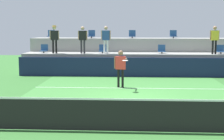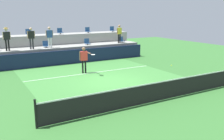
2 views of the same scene
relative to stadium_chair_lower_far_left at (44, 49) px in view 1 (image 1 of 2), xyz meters
name	(u,v)px [view 1 (image 1 of 2)]	position (x,y,z in m)	size (l,w,h in m)	color
ground_plane	(132,100)	(5.34, -7.23, -1.46)	(40.00, 40.00, 0.00)	#336B2D
court_inner_paint	(132,94)	(5.34, -6.23, -1.46)	(9.00, 10.00, 0.01)	#3D7F38
court_service_line	(131,88)	(5.34, -4.83, -1.46)	(9.00, 0.06, 0.00)	white
tennis_net	(132,114)	(5.34, -11.23, -0.97)	(10.48, 0.08, 1.07)	black
sponsor_backboard	(131,67)	(5.34, -1.23, -0.91)	(13.00, 0.16, 1.10)	#141E42
seating_tier_lower	(131,63)	(5.34, 0.07, -0.84)	(13.00, 1.80, 1.25)	gray
seating_tier_upper	(131,54)	(5.34, 1.87, -0.41)	(13.00, 1.80, 2.10)	gray
stadium_chair_lower_far_left	(44,49)	(0.00, 0.00, 0.00)	(0.44, 0.40, 0.52)	#2D2D33
stadium_chair_lower_left	(103,50)	(3.60, 0.00, 0.00)	(0.44, 0.40, 0.52)	#2D2D33
stadium_chair_lower_right	(162,50)	(7.16, 0.00, 0.00)	(0.44, 0.40, 0.52)	#2D2D33
stadium_chair_lower_far_right	(221,50)	(10.62, 0.00, 0.00)	(0.44, 0.40, 0.52)	#2D2D33
stadium_chair_upper_far_left	(51,35)	(0.01, 1.80, 0.85)	(0.44, 0.40, 0.52)	#2D2D33
stadium_chair_upper_left	(92,35)	(2.72, 1.80, 0.85)	(0.44, 0.40, 0.52)	#2D2D33
stadium_chair_upper_center	(132,35)	(5.39, 1.80, 0.85)	(0.44, 0.40, 0.52)	#2D2D33
stadium_chair_upper_right	(173,35)	(8.05, 1.80, 0.85)	(0.44, 0.40, 0.52)	#2D2D33
stadium_chair_upper_far_right	(215,35)	(10.69, 1.80, 0.85)	(0.44, 0.40, 0.52)	#2D2D33
tennis_player	(121,65)	(4.84, -4.64, -0.39)	(0.67, 1.22, 1.74)	black
spectator_with_hat	(54,36)	(0.75, -0.38, 0.80)	(0.57, 0.47, 1.67)	black
spectator_in_white	(83,37)	(2.45, -0.38, 0.74)	(0.57, 0.22, 1.61)	#2D2D33
spectator_in_grey	(106,37)	(3.83, -0.38, 0.76)	(0.57, 0.22, 1.62)	white
spectator_leaning_on_rail	(215,37)	(10.15, -0.38, 0.76)	(0.58, 0.25, 1.63)	black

